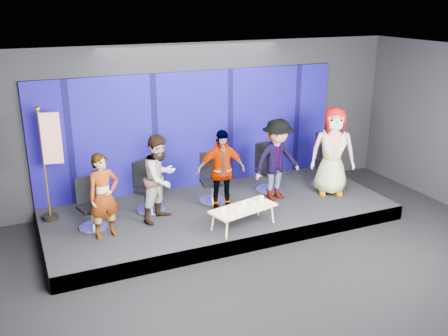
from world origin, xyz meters
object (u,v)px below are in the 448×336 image
Objects in this scene: mug_e at (262,199)px; coffee_table at (243,209)px; chair_a at (91,212)px; chair_e at (326,169)px; mug_d at (254,203)px; flag_stand at (50,161)px; panelist_c at (221,171)px; panelist_b at (160,178)px; panelist_e at (333,151)px; chair_d at (268,175)px; panelist_d at (277,160)px; mug_b at (239,209)px; panelist_a at (104,196)px; mug_a at (223,210)px; mug_c at (244,203)px; chair_b at (149,195)px; chair_c at (212,186)px.

coffee_table is at bearing -164.00° from mug_e.
chair_e is at bearing -11.59° from chair_a.
mug_d is (-2.46, -1.20, 0.04)m from chair_e.
mug_e is 0.05× the size of flag_stand.
panelist_c is at bearing 109.11° from mug_d.
panelist_b is 0.88× the size of panelist_e.
chair_d reaches higher than mug_e.
panelist_d is at bearing 12.46° from panelist_c.
panelist_a is at bearing 162.02° from mug_b.
panelist_a is 0.93× the size of panelist_c.
panelist_b is 17.04× the size of mug_a.
chair_a is 11.47× the size of mug_c.
panelist_a is 14.55× the size of mug_e.
panelist_d is at bearing -35.00° from panelist_b.
mug_e is at bearing -16.63° from flag_stand.
panelist_d is 0.91× the size of panelist_e.
panelist_c is 2.82m from chair_e.
chair_a is at bearing 160.62° from chair_b.
mug_a is (-3.14, -1.30, 0.05)m from chair_e.
chair_e reaches higher than mug_a.
chair_c is at bearing -37.12° from chair_b.
mug_a is 0.91m from mug_e.
chair_b is at bearing 170.98° from chair_d.
panelist_a is 17.57× the size of mug_b.
panelist_c is at bearing -167.19° from chair_d.
panelist_c is 1.01m from coffee_table.
chair_c reaches higher than mug_a.
chair_d is 4.60m from flag_stand.
panelist_a is at bearing 165.50° from coffee_table.
panelist_d is at bearing -14.97° from chair_a.
panelist_e is 2.83m from mug_b.
panelist_c is 1.11m from mug_a.
chair_d is at bearing 47.75° from coffee_table.
chair_d is (1.39, 0.57, -0.48)m from panelist_c.
panelist_e is at bearing 15.73° from mug_a.
mug_a is (-0.38, -1.47, 0.10)m from chair_c.
panelist_b is 19.02× the size of mug_b.
panelist_c is 16.86× the size of mug_a.
mug_b is 3.66m from flag_stand.
chair_d is at bearing -0.53° from panelist_a.
panelist_c is at bearing 98.23° from mug_c.
chair_e is 11.07× the size of mug_e.
panelist_c is (2.37, 0.26, 0.06)m from panelist_a.
panelist_b is 3.81m from panelist_e.
panelist_b is at bearing -178.52° from chair_d.
panelist_e reaches higher than coffee_table.
mug_c is at bearing -33.82° from chair_a.
chair_c is at bearing 86.68° from mug_b.
mug_b is 0.28m from mug_c.
mug_d is at bearing -75.73° from chair_b.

